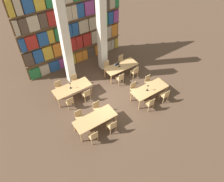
% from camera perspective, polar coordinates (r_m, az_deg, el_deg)
% --- Properties ---
extents(ground_plane, '(40.00, 40.00, 0.00)m').
position_cam_1_polar(ground_plane, '(13.57, -0.33, -1.67)').
color(ground_plane, '#4C3828').
extents(bookshelf_bank, '(7.24, 0.35, 5.50)m').
position_cam_1_polar(bookshelf_bank, '(15.03, -10.07, 15.83)').
color(bookshelf_bank, brown).
rests_on(bookshelf_bank, ground_plane).
extents(pillar_left, '(0.48, 0.48, 6.00)m').
position_cam_1_polar(pillar_left, '(13.25, -12.11, 12.67)').
color(pillar_left, silver).
rests_on(pillar_left, ground_plane).
extents(pillar_center, '(0.48, 0.48, 6.00)m').
position_cam_1_polar(pillar_center, '(14.19, -2.69, 15.91)').
color(pillar_center, silver).
rests_on(pillar_center, ground_plane).
extents(reading_table_0, '(2.29, 0.93, 0.74)m').
position_cam_1_polar(reading_table_0, '(11.63, -4.44, -7.37)').
color(reading_table_0, tan).
rests_on(reading_table_0, ground_plane).
extents(chair_0, '(0.42, 0.40, 0.90)m').
position_cam_1_polar(chair_0, '(11.24, -4.87, -11.67)').
color(chair_0, tan).
rests_on(chair_0, ground_plane).
extents(chair_1, '(0.42, 0.40, 0.90)m').
position_cam_1_polar(chair_1, '(12.06, -8.51, -6.68)').
color(chair_1, tan).
rests_on(chair_1, ground_plane).
extents(chair_2, '(0.42, 0.40, 0.90)m').
position_cam_1_polar(chair_2, '(11.57, 0.01, -9.09)').
color(chair_2, tan).
rests_on(chair_2, ground_plane).
extents(chair_3, '(0.42, 0.40, 0.90)m').
position_cam_1_polar(chair_3, '(12.36, -3.88, -4.44)').
color(chair_3, tan).
rests_on(chair_3, ground_plane).
extents(reading_table_1, '(2.29, 0.93, 0.74)m').
position_cam_1_polar(reading_table_1, '(13.29, 9.80, 0.34)').
color(reading_table_1, tan).
rests_on(reading_table_1, ground_plane).
extents(chair_4, '(0.42, 0.40, 0.90)m').
position_cam_1_polar(chair_4, '(12.75, 9.92, -3.22)').
color(chair_4, tan).
rests_on(chair_4, ground_plane).
extents(chair_5, '(0.42, 0.40, 0.90)m').
position_cam_1_polar(chair_5, '(13.49, 5.77, 0.66)').
color(chair_5, tan).
rests_on(chair_5, ground_plane).
extents(chair_6, '(0.42, 0.40, 0.90)m').
position_cam_1_polar(chair_6, '(13.39, 13.66, -1.09)').
color(chair_6, tan).
rests_on(chair_6, ground_plane).
extents(chair_7, '(0.42, 0.40, 0.90)m').
position_cam_1_polar(chair_7, '(14.10, 9.50, 2.50)').
color(chair_7, tan).
rests_on(chair_7, ground_plane).
extents(desk_lamp_0, '(0.14, 0.14, 0.44)m').
position_cam_1_polar(desk_lamp_0, '(12.91, 9.35, 1.10)').
color(desk_lamp_0, black).
rests_on(desk_lamp_0, reading_table_1).
extents(reading_table_2, '(2.29, 0.93, 0.74)m').
position_cam_1_polar(reading_table_2, '(13.39, -10.36, 0.66)').
color(reading_table_2, tan).
rests_on(reading_table_2, ground_plane).
extents(chair_8, '(0.42, 0.40, 0.90)m').
position_cam_1_polar(chair_8, '(12.88, -10.97, -2.80)').
color(chair_8, tan).
rests_on(chair_8, ground_plane).
extents(chair_9, '(0.42, 0.40, 0.90)m').
position_cam_1_polar(chair_9, '(13.91, -13.67, 1.00)').
color(chair_9, tan).
rests_on(chair_9, ground_plane).
extents(chair_10, '(0.42, 0.40, 0.90)m').
position_cam_1_polar(chair_10, '(13.16, -6.67, -0.83)').
color(chair_10, tan).
rests_on(chair_10, ground_plane).
extents(chair_11, '(0.42, 0.40, 0.90)m').
position_cam_1_polar(chair_11, '(14.17, -9.63, 2.75)').
color(chair_11, tan).
rests_on(chair_11, ground_plane).
extents(desk_lamp_1, '(0.14, 0.14, 0.43)m').
position_cam_1_polar(desk_lamp_1, '(13.13, -10.90, 1.66)').
color(desk_lamp_1, black).
rests_on(desk_lamp_1, reading_table_2).
extents(reading_table_3, '(2.29, 0.93, 0.74)m').
position_cam_1_polar(reading_table_3, '(14.75, 2.41, 6.32)').
color(reading_table_3, tan).
rests_on(reading_table_3, ground_plane).
extents(chair_12, '(0.42, 0.40, 0.90)m').
position_cam_1_polar(chair_12, '(14.13, 2.15, 3.33)').
color(chair_12, tan).
rests_on(chair_12, ground_plane).
extents(chair_13, '(0.42, 0.40, 0.90)m').
position_cam_1_polar(chair_13, '(15.07, -1.18, 6.44)').
color(chair_13, tan).
rests_on(chair_13, ground_plane).
extents(chair_14, '(0.42, 0.40, 0.90)m').
position_cam_1_polar(chair_14, '(14.71, 5.96, 5.04)').
color(chair_14, tan).
rests_on(chair_14, ground_plane).
extents(chair_15, '(0.42, 0.40, 0.90)m').
position_cam_1_polar(chair_15, '(15.62, 2.54, 7.96)').
color(chair_15, tan).
rests_on(chair_15, ground_plane).
extents(desk_lamp_2, '(0.14, 0.14, 0.45)m').
position_cam_1_polar(desk_lamp_2, '(14.48, 1.94, 7.34)').
color(desk_lamp_2, black).
rests_on(desk_lamp_2, reading_table_3).
extents(laptop, '(0.32, 0.22, 0.21)m').
position_cam_1_polar(laptop, '(14.77, 1.24, 6.95)').
color(laptop, silver).
rests_on(laptop, reading_table_3).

